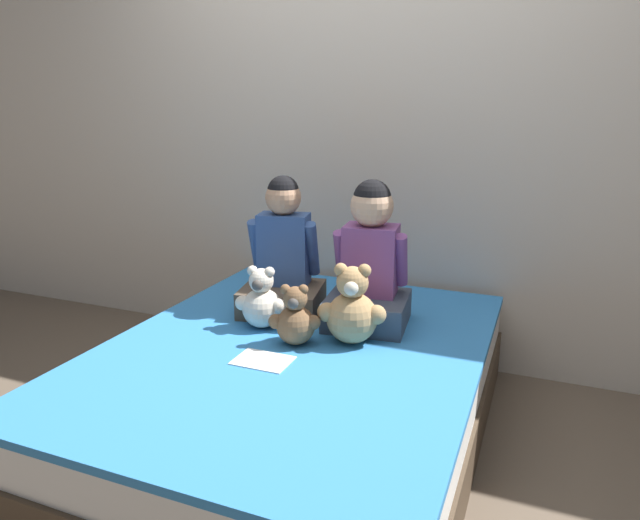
{
  "coord_description": "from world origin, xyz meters",
  "views": [
    {
      "loc": [
        0.88,
        -1.9,
        1.35
      ],
      "look_at": [
        0.0,
        0.27,
        0.71
      ],
      "focal_mm": 32.0,
      "sensor_mm": 36.0,
      "label": 1
    }
  ],
  "objects_px": {
    "bed": "(295,394)",
    "teddy_bear_held_by_left_child": "(262,302)",
    "teddy_bear_held_by_right_child": "(352,310)",
    "sign_card": "(263,360)",
    "child_on_right": "(370,264)",
    "child_on_left": "(283,259)",
    "teddy_bear_between_children": "(295,319)"
  },
  "relations": [
    {
      "from": "child_on_right",
      "to": "bed",
      "type": "bearing_deg",
      "value": -125.7
    },
    {
      "from": "child_on_right",
      "to": "teddy_bear_between_children",
      "type": "height_order",
      "value": "child_on_right"
    },
    {
      "from": "bed",
      "to": "teddy_bear_held_by_right_child",
      "type": "relative_size",
      "value": 5.68
    },
    {
      "from": "teddy_bear_between_children",
      "to": "bed",
      "type": "bearing_deg",
      "value": -94.14
    },
    {
      "from": "child_on_left",
      "to": "sign_card",
      "type": "distance_m",
      "value": 0.6
    },
    {
      "from": "child_on_right",
      "to": "teddy_bear_between_children",
      "type": "bearing_deg",
      "value": -126.89
    },
    {
      "from": "teddy_bear_held_by_right_child",
      "to": "teddy_bear_held_by_left_child",
      "type": "bearing_deg",
      "value": 164.65
    },
    {
      "from": "child_on_right",
      "to": "sign_card",
      "type": "relative_size",
      "value": 2.96
    },
    {
      "from": "teddy_bear_held_by_left_child",
      "to": "sign_card",
      "type": "relative_size",
      "value": 1.28
    },
    {
      "from": "bed",
      "to": "teddy_bear_held_by_left_child",
      "type": "distance_m",
      "value": 0.41
    },
    {
      "from": "sign_card",
      "to": "child_on_left",
      "type": "bearing_deg",
      "value": 107.43
    },
    {
      "from": "child_on_right",
      "to": "teddy_bear_between_children",
      "type": "xyz_separation_m",
      "value": [
        -0.2,
        -0.34,
        -0.16
      ]
    },
    {
      "from": "teddy_bear_held_by_right_child",
      "to": "bed",
      "type": "bearing_deg",
      "value": -165.2
    },
    {
      "from": "bed",
      "to": "teddy_bear_held_by_left_child",
      "type": "relative_size",
      "value": 6.89
    },
    {
      "from": "bed",
      "to": "teddy_bear_held_by_right_child",
      "type": "xyz_separation_m",
      "value": [
        0.2,
        0.11,
        0.35
      ]
    },
    {
      "from": "teddy_bear_held_by_right_child",
      "to": "sign_card",
      "type": "bearing_deg",
      "value": -144.59
    },
    {
      "from": "teddy_bear_between_children",
      "to": "sign_card",
      "type": "height_order",
      "value": "teddy_bear_between_children"
    },
    {
      "from": "child_on_right",
      "to": "sign_card",
      "type": "bearing_deg",
      "value": -121.05
    },
    {
      "from": "teddy_bear_held_by_left_child",
      "to": "sign_card",
      "type": "height_order",
      "value": "teddy_bear_held_by_left_child"
    },
    {
      "from": "child_on_right",
      "to": "child_on_left",
      "type": "bearing_deg",
      "value": 174.21
    },
    {
      "from": "teddy_bear_between_children",
      "to": "teddy_bear_held_by_left_child",
      "type": "bearing_deg",
      "value": 134.26
    },
    {
      "from": "bed",
      "to": "sign_card",
      "type": "bearing_deg",
      "value": -104.68
    },
    {
      "from": "bed",
      "to": "teddy_bear_between_children",
      "type": "relative_size",
      "value": 7.5
    },
    {
      "from": "bed",
      "to": "sign_card",
      "type": "relative_size",
      "value": 8.82
    },
    {
      "from": "child_on_left",
      "to": "child_on_right",
      "type": "xyz_separation_m",
      "value": [
        0.41,
        0.0,
        0.02
      ]
    },
    {
      "from": "child_on_left",
      "to": "bed",
      "type": "bearing_deg",
      "value": -69.29
    },
    {
      "from": "child_on_left",
      "to": "sign_card",
      "type": "height_order",
      "value": "child_on_left"
    },
    {
      "from": "teddy_bear_held_by_left_child",
      "to": "teddy_bear_held_by_right_child",
      "type": "relative_size",
      "value": 0.82
    },
    {
      "from": "bed",
      "to": "child_on_right",
      "type": "distance_m",
      "value": 0.62
    },
    {
      "from": "child_on_left",
      "to": "teddy_bear_between_children",
      "type": "distance_m",
      "value": 0.42
    },
    {
      "from": "bed",
      "to": "child_on_left",
      "type": "distance_m",
      "value": 0.61
    },
    {
      "from": "child_on_left",
      "to": "teddy_bear_held_by_left_child",
      "type": "relative_size",
      "value": 2.3
    }
  ]
}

